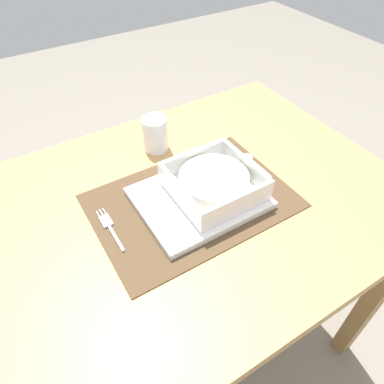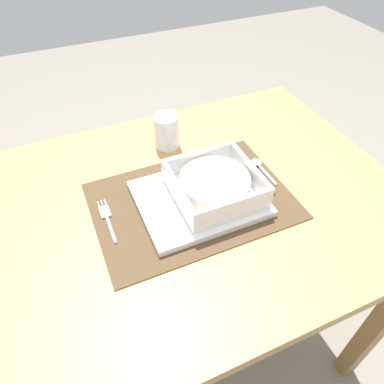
% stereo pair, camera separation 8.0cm
% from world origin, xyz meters
% --- Properties ---
extents(ground_plane, '(6.00, 6.00, 0.00)m').
position_xyz_m(ground_plane, '(0.00, 0.00, 0.00)').
color(ground_plane, gray).
extents(dining_table, '(0.97, 0.75, 0.75)m').
position_xyz_m(dining_table, '(0.00, 0.00, 0.64)').
color(dining_table, '#B2844C').
rests_on(dining_table, ground).
extents(placemat, '(0.45, 0.32, 0.00)m').
position_xyz_m(placemat, '(-0.02, -0.01, 0.75)').
color(placemat, '#4C3823').
rests_on(placemat, dining_table).
extents(serving_plate, '(0.28, 0.23, 0.02)m').
position_xyz_m(serving_plate, '(-0.01, -0.02, 0.76)').
color(serving_plate, white).
rests_on(serving_plate, placemat).
extents(porridge_bowl, '(0.19, 0.19, 0.06)m').
position_xyz_m(porridge_bowl, '(0.03, -0.02, 0.79)').
color(porridge_bowl, white).
rests_on(porridge_bowl, serving_plate).
extents(fork, '(0.02, 0.13, 0.00)m').
position_xyz_m(fork, '(-0.22, 0.02, 0.75)').
color(fork, silver).
rests_on(fork, placemat).
extents(spoon, '(0.02, 0.11, 0.01)m').
position_xyz_m(spoon, '(0.18, 0.03, 0.75)').
color(spoon, silver).
rests_on(spoon, placemat).
extents(butter_knife, '(0.01, 0.13, 0.01)m').
position_xyz_m(butter_knife, '(0.16, -0.01, 0.75)').
color(butter_knife, black).
rests_on(butter_knife, placemat).
extents(drinking_glass, '(0.07, 0.07, 0.09)m').
position_xyz_m(drinking_glass, '(-0.00, 0.22, 0.79)').
color(drinking_glass, white).
rests_on(drinking_glass, dining_table).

